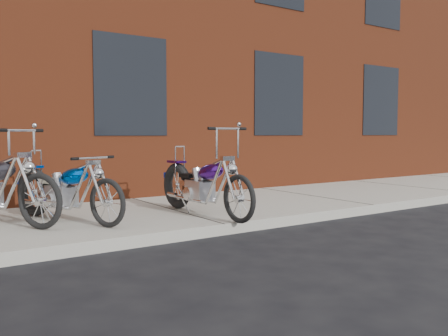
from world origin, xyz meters
TOP-DOWN VIEW (x-y plane):
  - ground at (0.00, 0.00)m, footprint 120.00×120.00m
  - sidewalk at (0.00, 1.50)m, footprint 22.00×3.00m
  - building_brick at (0.00, 8.00)m, footprint 22.00×10.00m
  - chopper_purple at (0.15, 0.78)m, footprint 0.55×2.27m
  - chopper_blue at (-1.66, 1.39)m, footprint 0.93×2.05m

SIDE VIEW (x-z plane):
  - ground at x=0.00m, z-range 0.00..0.00m
  - sidewalk at x=0.00m, z-range 0.00..0.15m
  - chopper_blue at x=-1.66m, z-range 0.07..1.01m
  - chopper_purple at x=0.15m, z-range -0.08..1.19m
  - building_brick at x=0.00m, z-range 0.00..8.00m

